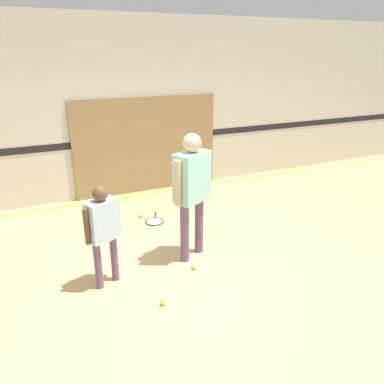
{
  "coord_description": "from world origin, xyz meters",
  "views": [
    {
      "loc": [
        -1.7,
        -3.86,
        2.59
      ],
      "look_at": [
        0.12,
        0.17,
        0.92
      ],
      "focal_mm": 35.0,
      "sensor_mm": 36.0,
      "label": 1
    }
  ],
  "objects_px": {
    "person_student_left": "(103,225)",
    "person_instructor": "(192,184)",
    "tennis_ball_near_instructor": "(194,267)",
    "tennis_ball_by_spare_racket": "(141,216)",
    "racket_spare_on_floor": "(155,221)",
    "tennis_ball_stray_left": "(163,302)"
  },
  "relations": [
    {
      "from": "person_student_left",
      "to": "person_instructor",
      "type": "bearing_deg",
      "value": -13.53
    },
    {
      "from": "person_student_left",
      "to": "tennis_ball_near_instructor",
      "type": "xyz_separation_m",
      "value": [
        1.06,
        -0.14,
        -0.73
      ]
    },
    {
      "from": "person_instructor",
      "to": "tennis_ball_by_spare_racket",
      "type": "height_order",
      "value": "person_instructor"
    },
    {
      "from": "person_instructor",
      "to": "racket_spare_on_floor",
      "type": "distance_m",
      "value": 1.59
    },
    {
      "from": "person_instructor",
      "to": "tennis_ball_by_spare_racket",
      "type": "relative_size",
      "value": 25.21
    },
    {
      "from": "person_student_left",
      "to": "tennis_ball_stray_left",
      "type": "xyz_separation_m",
      "value": [
        0.46,
        -0.65,
        -0.73
      ]
    },
    {
      "from": "tennis_ball_near_instructor",
      "to": "tennis_ball_by_spare_racket",
      "type": "relative_size",
      "value": 1.0
    },
    {
      "from": "tennis_ball_by_spare_racket",
      "to": "tennis_ball_stray_left",
      "type": "height_order",
      "value": "same"
    },
    {
      "from": "person_student_left",
      "to": "tennis_ball_near_instructor",
      "type": "distance_m",
      "value": 1.29
    },
    {
      "from": "tennis_ball_near_instructor",
      "to": "tennis_ball_by_spare_racket",
      "type": "height_order",
      "value": "same"
    },
    {
      "from": "tennis_ball_by_spare_racket",
      "to": "tennis_ball_stray_left",
      "type": "xyz_separation_m",
      "value": [
        -0.45,
        -2.29,
        0.0
      ]
    },
    {
      "from": "tennis_ball_near_instructor",
      "to": "tennis_ball_by_spare_racket",
      "type": "bearing_deg",
      "value": 94.95
    },
    {
      "from": "racket_spare_on_floor",
      "to": "person_instructor",
      "type": "bearing_deg",
      "value": -152.52
    },
    {
      "from": "tennis_ball_near_instructor",
      "to": "tennis_ball_by_spare_racket",
      "type": "xyz_separation_m",
      "value": [
        -0.15,
        1.78,
        0.0
      ]
    },
    {
      "from": "person_instructor",
      "to": "tennis_ball_stray_left",
      "type": "xyz_separation_m",
      "value": [
        -0.72,
        -0.83,
        -1.0
      ]
    },
    {
      "from": "person_instructor",
      "to": "racket_spare_on_floor",
      "type": "bearing_deg",
      "value": 68.2
    },
    {
      "from": "person_student_left",
      "to": "tennis_ball_near_instructor",
      "type": "height_order",
      "value": "person_student_left"
    },
    {
      "from": "person_instructor",
      "to": "person_student_left",
      "type": "xyz_separation_m",
      "value": [
        -1.17,
        -0.18,
        -0.27
      ]
    },
    {
      "from": "person_instructor",
      "to": "tennis_ball_stray_left",
      "type": "relative_size",
      "value": 25.21
    },
    {
      "from": "person_instructor",
      "to": "racket_spare_on_floor",
      "type": "relative_size",
      "value": 3.08
    },
    {
      "from": "racket_spare_on_floor",
      "to": "person_student_left",
      "type": "bearing_deg",
      "value": 164.83
    },
    {
      "from": "person_instructor",
      "to": "person_student_left",
      "type": "bearing_deg",
      "value": 161.36
    }
  ]
}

